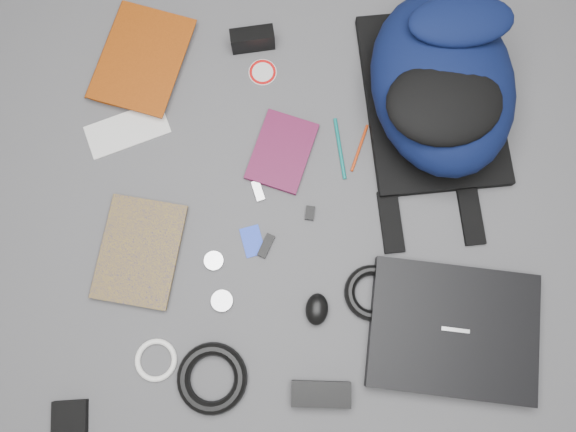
# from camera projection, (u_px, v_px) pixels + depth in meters

# --- Properties ---
(ground) EXTENTS (4.00, 4.00, 0.00)m
(ground) POSITION_uv_depth(u_px,v_px,m) (288.00, 218.00, 1.36)
(ground) COLOR #4F4F51
(ground) RESTS_ON ground
(backpack) EXTENTS (0.43, 0.57, 0.22)m
(backpack) POSITION_uv_depth(u_px,v_px,m) (442.00, 83.00, 1.32)
(backpack) COLOR black
(backpack) RESTS_ON ground
(laptop) EXTENTS (0.40, 0.32, 0.04)m
(laptop) POSITION_uv_depth(u_px,v_px,m) (453.00, 330.00, 1.29)
(laptop) COLOR black
(laptop) RESTS_ON ground
(textbook_red) EXTENTS (0.26, 0.32, 0.03)m
(textbook_red) POSITION_uv_depth(u_px,v_px,m) (104.00, 49.00, 1.44)
(textbook_red) COLOR #772C06
(textbook_red) RESTS_ON ground
(comic_book) EXTENTS (0.21, 0.27, 0.02)m
(comic_book) POSITION_uv_depth(u_px,v_px,m) (102.00, 245.00, 1.34)
(comic_book) COLOR #B9930D
(comic_book) RESTS_ON ground
(envelope) EXTENTS (0.22, 0.17, 0.00)m
(envelope) POSITION_uv_depth(u_px,v_px,m) (127.00, 130.00, 1.41)
(envelope) COLOR silver
(envelope) RESTS_ON ground
(dvd_case) EXTENTS (0.18, 0.22, 0.01)m
(dvd_case) POSITION_uv_depth(u_px,v_px,m) (282.00, 152.00, 1.39)
(dvd_case) COLOR #450D28
(dvd_case) RESTS_ON ground
(compact_camera) EXTENTS (0.12, 0.06, 0.06)m
(compact_camera) POSITION_uv_depth(u_px,v_px,m) (252.00, 39.00, 1.43)
(compact_camera) COLOR black
(compact_camera) RESTS_ON ground
(sticker_disc) EXTENTS (0.09, 0.09, 0.00)m
(sticker_disc) POSITION_uv_depth(u_px,v_px,m) (263.00, 72.00, 1.44)
(sticker_disc) COLOR silver
(sticker_disc) RESTS_ON ground
(pen_teal) EXTENTS (0.04, 0.16, 0.01)m
(pen_teal) POSITION_uv_depth(u_px,v_px,m) (340.00, 149.00, 1.40)
(pen_teal) COLOR #0B645E
(pen_teal) RESTS_ON ground
(pen_red) EXTENTS (0.04, 0.12, 0.01)m
(pen_red) POSITION_uv_depth(u_px,v_px,m) (359.00, 148.00, 1.40)
(pen_red) COLOR #B3330D
(pen_red) RESTS_ON ground
(id_badge) EXTENTS (0.07, 0.08, 0.00)m
(id_badge) POSITION_uv_depth(u_px,v_px,m) (252.00, 241.00, 1.35)
(id_badge) COLOR blue
(id_badge) RESTS_ON ground
(usb_black) EXTENTS (0.04, 0.06, 0.01)m
(usb_black) POSITION_uv_depth(u_px,v_px,m) (266.00, 246.00, 1.34)
(usb_black) COLOR black
(usb_black) RESTS_ON ground
(usb_silver) EXTENTS (0.04, 0.05, 0.01)m
(usb_silver) POSITION_uv_depth(u_px,v_px,m) (258.00, 191.00, 1.37)
(usb_silver) COLOR #B5B5B8
(usb_silver) RESTS_ON ground
(key_fob) EXTENTS (0.02, 0.04, 0.01)m
(key_fob) POSITION_uv_depth(u_px,v_px,m) (310.00, 213.00, 1.36)
(key_fob) COLOR black
(key_fob) RESTS_ON ground
(mouse) EXTENTS (0.06, 0.08, 0.04)m
(mouse) POSITION_uv_depth(u_px,v_px,m) (317.00, 309.00, 1.30)
(mouse) COLOR black
(mouse) RESTS_ON ground
(headphone_left) EXTENTS (0.06, 0.06, 0.01)m
(headphone_left) POSITION_uv_depth(u_px,v_px,m) (222.00, 301.00, 1.32)
(headphone_left) COLOR #A7A7AA
(headphone_left) RESTS_ON ground
(headphone_right) EXTENTS (0.06, 0.06, 0.01)m
(headphone_right) POSITION_uv_depth(u_px,v_px,m) (214.00, 261.00, 1.34)
(headphone_right) COLOR silver
(headphone_right) RESTS_ON ground
(cable_coil) EXTENTS (0.17, 0.17, 0.03)m
(cable_coil) POSITION_uv_depth(u_px,v_px,m) (372.00, 293.00, 1.31)
(cable_coil) COLOR black
(cable_coil) RESTS_ON ground
(power_brick) EXTENTS (0.14, 0.06, 0.03)m
(power_brick) POSITION_uv_depth(u_px,v_px,m) (321.00, 394.00, 1.26)
(power_brick) COLOR black
(power_brick) RESTS_ON ground
(power_cord_coil) EXTENTS (0.21, 0.21, 0.03)m
(power_cord_coil) POSITION_uv_depth(u_px,v_px,m) (212.00, 378.00, 1.27)
(power_cord_coil) COLOR black
(power_cord_coil) RESTS_ON ground
(pouch) EXTENTS (0.09, 0.09, 0.02)m
(pouch) POSITION_uv_depth(u_px,v_px,m) (70.00, 418.00, 1.26)
(pouch) COLOR black
(pouch) RESTS_ON ground
(white_cable_coil) EXTENTS (0.10, 0.10, 0.01)m
(white_cable_coil) POSITION_uv_depth(u_px,v_px,m) (156.00, 360.00, 1.29)
(white_cable_coil) COLOR white
(white_cable_coil) RESTS_ON ground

